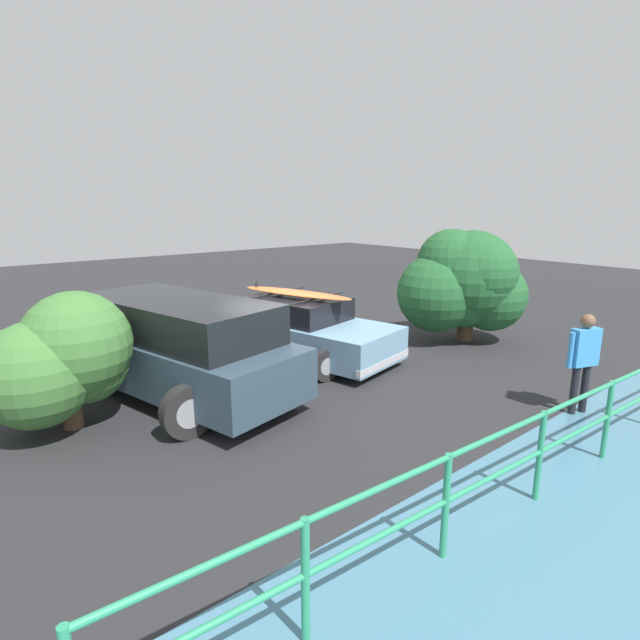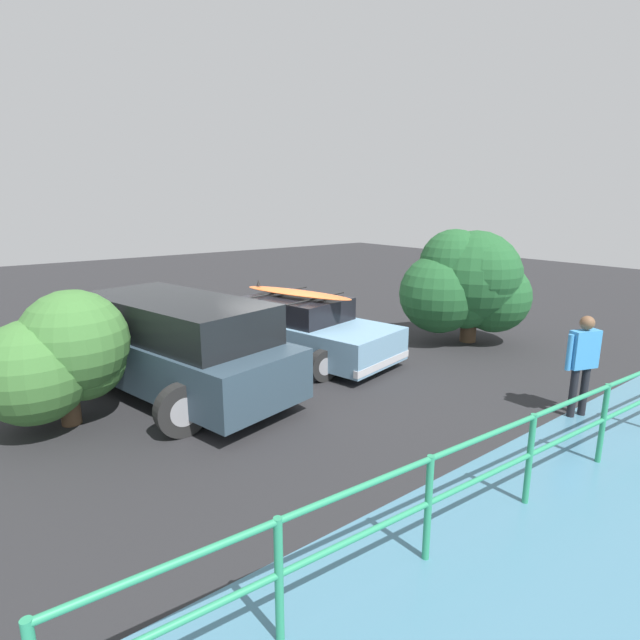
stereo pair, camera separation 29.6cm
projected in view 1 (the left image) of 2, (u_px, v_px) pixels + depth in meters
ground_plane at (291, 354)px, 11.31m from camera, size 44.00×44.00×0.02m
sedan_car at (301, 329)px, 10.94m from camera, size 2.95×4.54×1.61m
suv_car at (179, 346)px, 8.66m from camera, size 3.24×5.01×1.74m
person_bystander at (584, 354)px, 7.93m from camera, size 0.61×0.33×1.65m
railing_fence at (541, 442)px, 5.62m from camera, size 9.77×0.59×1.09m
bush_near_left at (465, 282)px, 11.86m from camera, size 2.87×2.56×2.74m
bush_near_right at (56, 364)px, 7.26m from camera, size 2.15×1.70×2.10m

